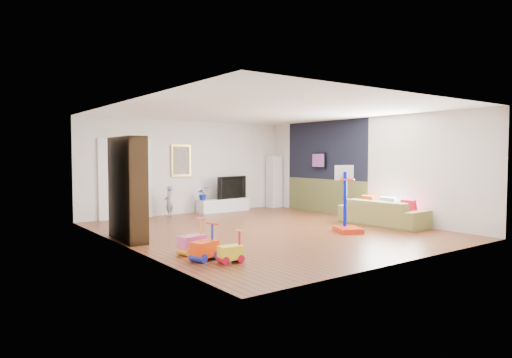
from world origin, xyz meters
TOP-DOWN VIEW (x-y plane):
  - floor at (0.00, 0.00)m, footprint 6.50×7.50m
  - ceiling at (0.00, 0.00)m, footprint 6.50×7.50m
  - wall_back at (0.00, 3.75)m, footprint 6.50×0.00m
  - wall_front at (0.00, -3.75)m, footprint 6.50×0.00m
  - wall_left at (-3.25, 0.00)m, footprint 0.00×7.50m
  - wall_right at (3.25, 0.00)m, footprint 0.00×7.50m
  - navy_accent at (3.23, 1.40)m, footprint 0.01×3.20m
  - olive_wainscot at (3.23, 1.40)m, footprint 0.01×3.20m
  - doorway at (-1.90, 3.71)m, footprint 1.45×0.06m
  - painting_back at (-0.25, 3.71)m, footprint 0.62×0.06m
  - artwork_right at (3.17, 1.60)m, footprint 0.04×0.56m
  - media_console at (1.03, 3.46)m, footprint 1.67×0.47m
  - tall_cabinet at (3.00, 3.50)m, footprint 0.39×0.39m
  - bookshelf at (-2.98, 0.69)m, footprint 0.44×1.43m
  - sofa at (2.72, -1.10)m, footprint 0.96×2.18m
  - basketball_hoop at (1.28, -1.29)m, footprint 0.71×0.77m
  - ride_on_yellow at (-2.36, -2.13)m, footprint 0.40×0.27m
  - ride_on_orange at (-2.62, -1.77)m, footprint 0.51×0.41m
  - ride_on_pink at (-2.56, -1.23)m, footprint 0.51×0.37m
  - child at (-0.82, 3.34)m, footprint 0.37×0.36m
  - tv at (1.27, 3.52)m, footprint 1.18×0.40m
  - vase_plant at (0.31, 3.45)m, footprint 0.37×0.33m
  - pillow_left at (2.92, -1.69)m, footprint 0.11×0.36m
  - pillow_center at (2.91, -1.11)m, footprint 0.15×0.40m
  - pillow_right at (2.91, -0.52)m, footprint 0.13×0.39m

SIDE VIEW (x-z plane):
  - floor at x=0.00m, z-range 0.00..0.00m
  - media_console at x=1.03m, z-range 0.00..0.39m
  - ride_on_yellow at x=-2.36m, z-range 0.00..0.50m
  - ride_on_orange at x=-2.62m, z-range 0.00..0.59m
  - ride_on_pink at x=-2.56m, z-range 0.00..0.61m
  - sofa at x=2.72m, z-range 0.00..0.62m
  - child at x=-0.82m, z-range 0.00..0.86m
  - pillow_left at x=2.92m, z-range 0.31..0.67m
  - pillow_center at x=2.91m, z-range 0.29..0.69m
  - pillow_right at x=2.91m, z-range 0.30..0.68m
  - olive_wainscot at x=3.23m, z-range 0.00..1.00m
  - vase_plant at x=0.31m, z-range 0.39..0.78m
  - tv at x=1.27m, z-range 0.39..1.06m
  - basketball_hoop at x=1.28m, z-range 0.00..1.49m
  - tall_cabinet at x=3.00m, z-range 0.00..1.66m
  - bookshelf at x=-2.98m, z-range 0.00..2.07m
  - doorway at x=-1.90m, z-range 0.00..2.10m
  - wall_back at x=0.00m, z-range 0.00..2.70m
  - wall_front at x=0.00m, z-range 0.00..2.70m
  - wall_left at x=-3.25m, z-range 0.00..2.70m
  - wall_right at x=3.25m, z-range 0.00..2.70m
  - artwork_right at x=3.17m, z-range 1.32..1.78m
  - painting_back at x=-0.25m, z-range 1.09..2.01m
  - navy_accent at x=3.23m, z-range 1.00..2.70m
  - ceiling at x=0.00m, z-range 2.70..2.70m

